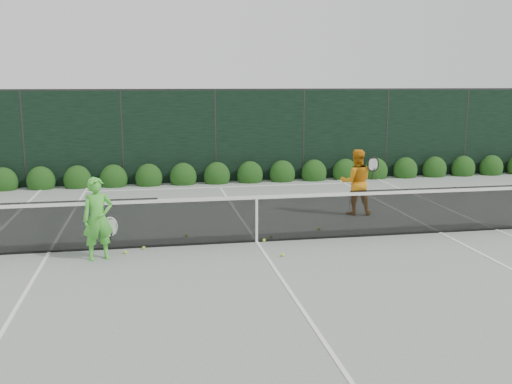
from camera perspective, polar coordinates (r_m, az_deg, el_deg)
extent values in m
plane|color=gray|center=(11.87, 0.06, -5.02)|extent=(80.00, 80.00, 0.00)
cube|color=black|center=(11.75, -20.56, -3.34)|extent=(4.40, 0.01, 1.02)
cube|color=black|center=(11.75, 0.06, -2.77)|extent=(4.00, 0.01, 0.96)
cube|color=black|center=(13.15, 18.38, -1.73)|extent=(4.40, 0.01, 1.02)
cube|color=white|center=(11.64, 0.06, -0.55)|extent=(12.80, 0.03, 0.07)
cube|color=black|center=(11.86, 0.06, -4.93)|extent=(12.80, 0.02, 0.04)
cube|color=white|center=(11.75, 0.06, -2.88)|extent=(0.05, 0.03, 0.91)
imported|color=green|center=(10.95, -15.53, -2.59)|extent=(0.65, 0.52, 1.55)
torus|color=beige|center=(11.08, -14.41, -3.38)|extent=(0.29, 0.14, 0.30)
cylinder|color=black|center=(11.14, -14.35, -4.58)|extent=(0.10, 0.03, 0.30)
imported|color=orange|center=(14.40, 9.98, 0.99)|extent=(0.89, 0.74, 1.64)
torus|color=black|center=(14.27, 11.64, 2.73)|extent=(0.30, 0.03, 0.30)
cylinder|color=black|center=(14.30, 11.60, 1.78)|extent=(0.10, 0.03, 0.30)
cube|color=white|center=(13.92, 22.91, -3.48)|extent=(0.06, 23.77, 0.01)
cube|color=white|center=(11.86, -19.99, -5.68)|extent=(0.06, 23.77, 0.01)
cube|color=white|center=(13.22, 17.92, -3.87)|extent=(0.06, 23.77, 0.01)
cube|color=white|center=(23.43, -5.25, 2.88)|extent=(11.03, 0.06, 0.01)
cube|color=white|center=(18.04, -3.64, 0.50)|extent=(8.23, 0.06, 0.01)
cube|color=white|center=(11.87, 0.06, -5.00)|extent=(0.06, 12.80, 0.01)
cube|color=black|center=(18.92, -4.10, 5.54)|extent=(32.00, 0.06, 3.00)
cube|color=#262826|center=(18.84, -4.16, 10.18)|extent=(32.00, 0.06, 0.06)
cylinder|color=#262826|center=(19.21, -22.25, 4.85)|extent=(0.08, 0.08, 3.00)
cylinder|color=#262826|center=(18.83, -13.25, 5.26)|extent=(0.08, 0.08, 3.00)
cylinder|color=#262826|center=(18.92, -4.10, 5.54)|extent=(0.08, 0.08, 3.00)
cylinder|color=#262826|center=(19.48, 4.75, 5.69)|extent=(0.08, 0.08, 3.00)
cylinder|color=#262826|center=(20.47, 12.92, 5.70)|extent=(0.08, 0.08, 3.00)
cylinder|color=#262826|center=(21.83, 20.21, 5.62)|extent=(0.08, 0.08, 3.00)
ellipsoid|color=#14380F|center=(19.16, -23.94, 0.88)|extent=(0.86, 0.65, 0.94)
ellipsoid|color=#14380F|center=(18.93, -20.70, 1.01)|extent=(0.86, 0.65, 0.94)
ellipsoid|color=#14380F|center=(18.76, -17.40, 1.13)|extent=(0.86, 0.65, 0.94)
ellipsoid|color=#14380F|center=(18.66, -14.05, 1.25)|extent=(0.86, 0.65, 0.94)
ellipsoid|color=#14380F|center=(18.62, -10.67, 1.37)|extent=(0.86, 0.65, 0.94)
ellipsoid|color=#14380F|center=(18.64, -7.29, 1.48)|extent=(0.86, 0.65, 0.94)
ellipsoid|color=#14380F|center=(18.73, -3.93, 1.59)|extent=(0.86, 0.65, 0.94)
ellipsoid|color=#14380F|center=(18.89, -0.61, 1.69)|extent=(0.86, 0.65, 0.94)
ellipsoid|color=#14380F|center=(19.10, 2.65, 1.79)|extent=(0.86, 0.65, 0.94)
ellipsoid|color=#14380F|center=(19.38, 5.82, 1.87)|extent=(0.86, 0.65, 0.94)
ellipsoid|color=#14380F|center=(19.71, 8.89, 1.95)|extent=(0.86, 0.65, 0.94)
ellipsoid|color=#14380F|center=(20.10, 11.85, 2.02)|extent=(0.86, 0.65, 0.94)
ellipsoid|color=#14380F|center=(20.54, 14.70, 2.08)|extent=(0.86, 0.65, 0.94)
ellipsoid|color=#14380F|center=(21.03, 17.42, 2.14)|extent=(0.86, 0.65, 0.94)
ellipsoid|color=#14380F|center=(21.56, 20.01, 2.18)|extent=(0.86, 0.65, 0.94)
ellipsoid|color=#14380F|center=(22.14, 22.47, 2.23)|extent=(0.86, 0.65, 0.94)
sphere|color=#B7DD31|center=(12.13, 1.52, -4.51)|extent=(0.07, 0.07, 0.07)
sphere|color=#B7DD31|center=(12.33, -6.94, -4.33)|extent=(0.07, 0.07, 0.07)
sphere|color=#B7DD31|center=(11.56, -11.16, -5.50)|extent=(0.07, 0.07, 0.07)
sphere|color=#B7DD31|center=(12.87, 6.35, -3.67)|extent=(0.07, 0.07, 0.07)
sphere|color=#B7DD31|center=(11.88, 0.80, -4.84)|extent=(0.07, 0.07, 0.07)
sphere|color=#B7DD31|center=(11.34, -12.94, -5.89)|extent=(0.07, 0.07, 0.07)
sphere|color=#B7DD31|center=(10.91, 2.67, -6.29)|extent=(0.07, 0.07, 0.07)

